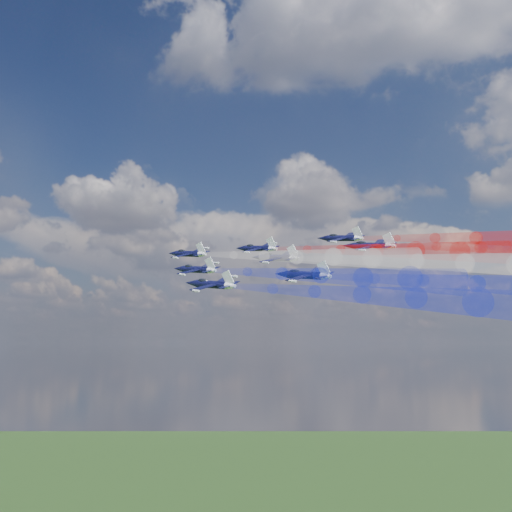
% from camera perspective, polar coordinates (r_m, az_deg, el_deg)
% --- Properties ---
extents(jet_lead, '(16.65, 15.56, 8.34)m').
position_cam_1_polar(jet_lead, '(149.09, -6.21, 0.20)').
color(jet_lead, black).
extents(trail_lead, '(50.60, 26.03, 11.50)m').
position_cam_1_polar(trail_lead, '(127.15, 3.77, -0.03)').
color(trail_lead, white).
extents(jet_inner_left, '(16.65, 15.56, 8.34)m').
position_cam_1_polar(jet_inner_left, '(134.43, -5.49, -1.24)').
color(jet_inner_left, black).
extents(trail_inner_left, '(50.60, 26.03, 11.50)m').
position_cam_1_polar(trail_inner_left, '(113.09, 5.91, -1.78)').
color(trail_inner_left, '#1927D4').
extents(jet_inner_right, '(16.65, 15.56, 8.34)m').
position_cam_1_polar(jet_inner_right, '(149.56, 0.15, 0.69)').
color(jet_inner_right, black).
extents(trail_inner_right, '(50.60, 26.03, 11.50)m').
position_cam_1_polar(trail_inner_right, '(130.61, 10.99, 0.52)').
color(trail_inner_right, red).
extents(jet_outer_left, '(16.65, 15.56, 8.34)m').
position_cam_1_polar(jet_outer_left, '(116.20, -4.08, -2.62)').
color(jet_outer_left, black).
extents(trail_outer_left, '(50.60, 26.03, 11.50)m').
position_cam_1_polar(trail_outer_left, '(96.01, 9.75, -3.53)').
color(trail_outer_left, '#1927D4').
extents(jet_center_third, '(16.65, 15.56, 8.34)m').
position_cam_1_polar(jet_center_third, '(133.10, 1.92, -0.17)').
color(jet_center_third, black).
extents(trail_center_third, '(50.60, 26.03, 11.50)m').
position_cam_1_polar(trail_center_third, '(115.38, 14.54, -0.50)').
color(trail_center_third, white).
extents(jet_outer_right, '(16.65, 15.56, 8.34)m').
position_cam_1_polar(jet_outer_right, '(149.78, 7.84, 1.63)').
color(jet_outer_right, black).
extents(trail_outer_right, '(50.60, 26.03, 11.50)m').
position_cam_1_polar(trail_outer_right, '(134.74, 19.48, 1.55)').
color(trail_outer_right, red).
extents(jet_rear_left, '(16.65, 15.56, 8.34)m').
position_cam_1_polar(jet_rear_left, '(115.95, 4.47, -1.76)').
color(jet_rear_left, black).
extents(trail_rear_left, '(50.60, 26.03, 11.50)m').
position_cam_1_polar(trail_rear_left, '(100.08, 19.60, -2.38)').
color(trail_rear_left, '#1927D4').
extents(jet_rear_right, '(16.65, 15.56, 8.34)m').
position_cam_1_polar(jet_rear_right, '(133.83, 10.44, 0.92)').
color(jet_rear_right, black).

